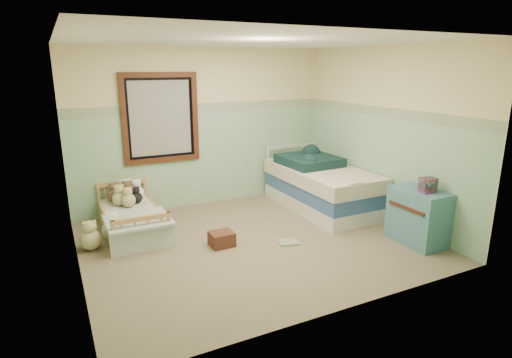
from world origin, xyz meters
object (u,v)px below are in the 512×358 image
plush_floor_tan (91,240)px  red_pillow (222,239)px  twin_bed_frame (321,201)px  floor_book (288,242)px  plush_floor_cream (112,230)px  dresser (418,217)px  toddler_bed_frame (132,225)px

plush_floor_tan → red_pillow: bearing=-22.4°
twin_bed_frame → floor_book: size_ratio=7.62×
plush_floor_cream → red_pillow: plush_floor_cream is taller
dresser → floor_book: 1.69m
plush_floor_tan → dresser: bearing=-23.4°
plush_floor_cream → red_pillow: bearing=-34.8°
toddler_bed_frame → plush_floor_tan: (-0.57, -0.38, 0.04)m
plush_floor_tan → floor_book: 2.48m
toddler_bed_frame → twin_bed_frame: (2.90, -0.34, 0.02)m
toddler_bed_frame → plush_floor_cream: plush_floor_cream is taller
plush_floor_cream → dresser: dresser is taller
toddler_bed_frame → red_pillow: bearing=-47.2°
toddler_bed_frame → dresser: 3.81m
twin_bed_frame → plush_floor_tan: bearing=-179.4°
plush_floor_cream → floor_book: bearing=-29.8°
plush_floor_tan → dresser: 4.14m
floor_book → dresser: bearing=-7.9°
red_pillow → plush_floor_cream: bearing=145.2°
twin_bed_frame → dresser: bearing=-79.2°
toddler_bed_frame → twin_bed_frame: bearing=-6.8°
twin_bed_frame → red_pillow: (-1.98, -0.65, -0.02)m
twin_bed_frame → floor_book: 1.52m
plush_floor_cream → twin_bed_frame: size_ratio=0.13×
dresser → floor_book: size_ratio=2.75×
twin_bed_frame → red_pillow: twin_bed_frame is taller
dresser → red_pillow: (-2.30, 1.02, -0.26)m
toddler_bed_frame → plush_floor_tan: bearing=-146.3°
plush_floor_cream → plush_floor_tan: (-0.28, -0.23, 0.00)m
toddler_bed_frame → plush_floor_cream: bearing=-151.9°
plush_floor_tan → red_pillow: size_ratio=0.89×
toddler_bed_frame → floor_book: 2.17m
toddler_bed_frame → dresser: bearing=-32.1°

